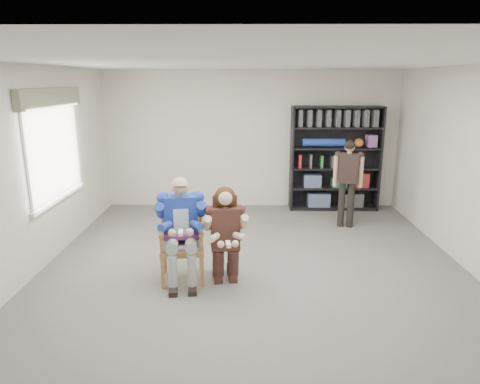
# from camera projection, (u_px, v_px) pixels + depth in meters

# --- Properties ---
(room_shell) EXTENTS (6.00, 7.00, 2.80)m
(room_shell) POSITION_uv_depth(u_px,v_px,m) (255.00, 177.00, 5.41)
(room_shell) COLOR white
(room_shell) RESTS_ON ground
(floor) EXTENTS (6.00, 7.00, 0.01)m
(floor) POSITION_uv_depth(u_px,v_px,m) (254.00, 279.00, 5.76)
(floor) COLOR #64635E
(floor) RESTS_ON ground
(window_left) EXTENTS (0.16, 2.00, 1.75)m
(window_left) POSITION_uv_depth(u_px,v_px,m) (55.00, 147.00, 6.34)
(window_left) COLOR white
(window_left) RESTS_ON room_shell
(armchair) EXTENTS (0.70, 0.68, 1.08)m
(armchair) POSITION_uv_depth(u_px,v_px,m) (182.00, 241.00, 5.61)
(armchair) COLOR #985835
(armchair) RESTS_ON floor
(seated_man) EXTENTS (0.71, 0.91, 1.40)m
(seated_man) POSITION_uv_depth(u_px,v_px,m) (182.00, 230.00, 5.57)
(seated_man) COLOR navy
(seated_man) RESTS_ON floor
(kneeling_woman) EXTENTS (0.65, 0.93, 1.29)m
(kneeling_woman) POSITION_uv_depth(u_px,v_px,m) (226.00, 237.00, 5.46)
(kneeling_woman) COLOR #311B18
(kneeling_woman) RESTS_ON floor
(bookshelf) EXTENTS (1.80, 0.38, 2.10)m
(bookshelf) POSITION_uv_depth(u_px,v_px,m) (335.00, 159.00, 8.65)
(bookshelf) COLOR black
(bookshelf) RESTS_ON floor
(standing_man) EXTENTS (0.54, 0.38, 1.59)m
(standing_man) POSITION_uv_depth(u_px,v_px,m) (347.00, 184.00, 7.62)
(standing_man) COLOR black
(standing_man) RESTS_ON floor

